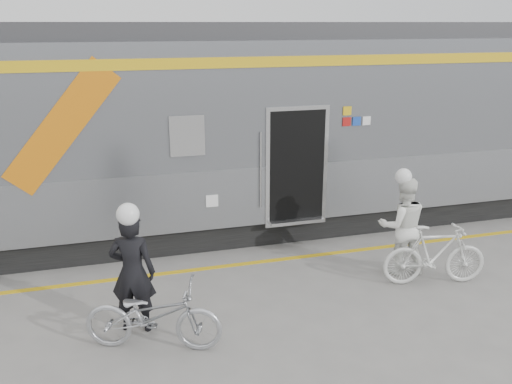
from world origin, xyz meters
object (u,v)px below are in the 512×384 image
object	(u,v)px
woman	(402,226)
bicycle_right	(435,255)
man	(133,272)
bicycle_left	(153,316)

from	to	relation	value
woman	bicycle_right	size ratio (longest dim) A/B	0.99
man	bicycle_left	size ratio (longest dim) A/B	0.95
man	woman	size ratio (longest dim) A/B	1.02
bicycle_left	man	bearing A→B (deg)	39.67
bicycle_left	woman	bearing A→B (deg)	-55.12
man	bicycle_left	distance (m)	0.70
bicycle_left	woman	size ratio (longest dim) A/B	1.07
man	woman	xyz separation A→B (m)	(4.46, 0.61, -0.02)
man	bicycle_right	world-z (taller)	man
bicycle_left	bicycle_right	distance (m)	4.60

